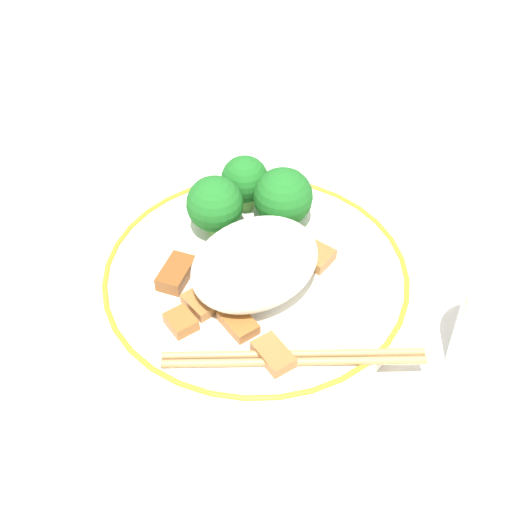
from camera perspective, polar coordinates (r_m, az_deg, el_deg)
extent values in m
plane|color=silver|center=(0.63, 0.00, -2.45)|extent=(3.00, 3.00, 0.00)
cylinder|color=white|center=(0.62, 0.00, -1.89)|extent=(0.27, 0.27, 0.02)
torus|color=#B28C26|center=(0.62, 0.00, -1.32)|extent=(0.26, 0.26, 0.00)
ellipsoid|color=white|center=(0.59, -0.08, -0.58)|extent=(0.12, 0.09, 0.05)
cylinder|color=#7FB756|center=(0.66, 2.12, 3.04)|extent=(0.02, 0.02, 0.01)
sphere|color=#1E6B23|center=(0.64, 2.18, 4.75)|extent=(0.05, 0.05, 0.05)
cylinder|color=#7FB756|center=(0.68, -0.88, 4.53)|extent=(0.02, 0.02, 0.02)
sphere|color=#1E6B23|center=(0.66, -0.91, 6.17)|extent=(0.04, 0.04, 0.04)
cylinder|color=#7FB756|center=(0.65, -3.22, 2.40)|extent=(0.01, 0.01, 0.01)
sphere|color=#1E6B23|center=(0.63, -3.32, 4.18)|extent=(0.05, 0.05, 0.05)
cube|color=#9E6633|center=(0.63, 4.73, 0.01)|extent=(0.03, 0.03, 0.01)
cube|color=#9E6633|center=(0.55, 1.39, -7.87)|extent=(0.03, 0.04, 0.01)
cube|color=brown|center=(0.61, -6.40, -1.37)|extent=(0.04, 0.04, 0.01)
cube|color=#995B28|center=(0.57, -1.43, -5.36)|extent=(0.02, 0.03, 0.01)
cube|color=#995B28|center=(0.58, -6.03, -5.25)|extent=(0.02, 0.03, 0.01)
cube|color=#9E6633|center=(0.59, -3.89, -3.78)|extent=(0.03, 0.03, 0.01)
cylinder|color=#AD8451|center=(0.55, 3.06, -8.45)|extent=(0.16, 0.14, 0.01)
cylinder|color=#AD8451|center=(0.56, 3.02, -7.83)|extent=(0.16, 0.14, 0.01)
cylinder|color=silver|center=(0.57, 19.03, -5.57)|extent=(0.07, 0.07, 0.09)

